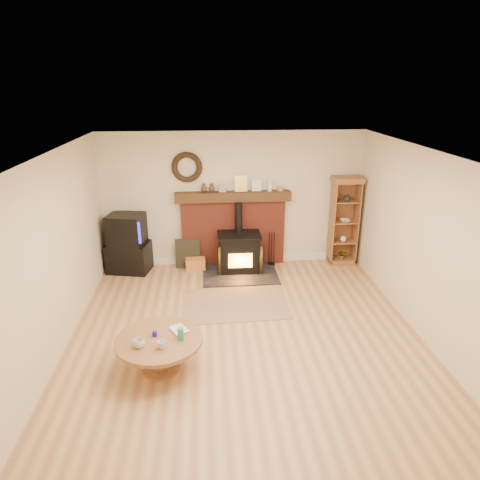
{
  "coord_description": "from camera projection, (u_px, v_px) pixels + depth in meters",
  "views": [
    {
      "loc": [
        -0.5,
        -5.23,
        3.44
      ],
      "look_at": [
        -0.0,
        1.0,
        1.12
      ],
      "focal_mm": 32.0,
      "sensor_mm": 36.0,
      "label": 1
    }
  ],
  "objects": [
    {
      "name": "chimney_breast",
      "position": [
        233.0,
        225.0,
        8.34
      ],
      "size": [
        2.2,
        0.22,
        1.78
      ],
      "color": "maroon",
      "rests_on": "ground"
    },
    {
      "name": "ground",
      "position": [
        246.0,
        337.0,
        6.13
      ],
      "size": [
        5.5,
        5.5,
        0.0
      ],
      "primitive_type": "plane",
      "color": "#A87146",
      "rests_on": "ground"
    },
    {
      "name": "area_rug",
      "position": [
        235.0,
        304.0,
        7.04
      ],
      "size": [
        1.75,
        1.24,
        0.01
      ],
      "primitive_type": "cube",
      "rotation": [
        0.0,
        0.0,
        0.04
      ],
      "color": "brown",
      "rests_on": "ground"
    },
    {
      "name": "leaning_painting",
      "position": [
        188.0,
        253.0,
        8.34
      ],
      "size": [
        0.48,
        0.13,
        0.57
      ],
      "primitive_type": "cube",
      "rotation": [
        -0.17,
        0.0,
        0.0
      ],
      "color": "black",
      "rests_on": "ground"
    },
    {
      "name": "curio_cabinet",
      "position": [
        344.0,
        221.0,
        8.37
      ],
      "size": [
        0.56,
        0.41,
        1.75
      ],
      "color": "brown",
      "rests_on": "ground"
    },
    {
      "name": "firelog_box",
      "position": [
        196.0,
        264.0,
        8.27
      ],
      "size": [
        0.38,
        0.25,
        0.23
      ],
      "primitive_type": "cube",
      "rotation": [
        0.0,
        0.0,
        0.04
      ],
      "color": "yellow",
      "rests_on": "ground"
    },
    {
      "name": "fire_tools",
      "position": [
        271.0,
        259.0,
        8.47
      ],
      "size": [
        0.16,
        0.16,
        0.7
      ],
      "color": "black",
      "rests_on": "ground"
    },
    {
      "name": "tv_unit",
      "position": [
        128.0,
        244.0,
        8.09
      ],
      "size": [
        0.86,
        0.68,
        1.13
      ],
      "color": "black",
      "rests_on": "ground"
    },
    {
      "name": "coffee_table",
      "position": [
        159.0,
        345.0,
        5.31
      ],
      "size": [
        1.09,
        1.09,
        0.62
      ],
      "color": "brown",
      "rests_on": "ground"
    },
    {
      "name": "wood_stove",
      "position": [
        239.0,
        254.0,
        8.13
      ],
      "size": [
        1.4,
        1.0,
        1.31
      ],
      "color": "black",
      "rests_on": "ground"
    },
    {
      "name": "room_shell",
      "position": [
        244.0,
        221.0,
        5.62
      ],
      "size": [
        5.02,
        5.52,
        2.61
      ],
      "color": "beige",
      "rests_on": "ground"
    }
  ]
}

